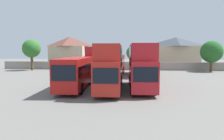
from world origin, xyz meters
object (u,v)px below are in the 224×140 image
bus_3 (141,64)px  tree_right_of_lot (133,53)px  bus_6 (143,60)px  house_terrace_left (70,51)px  tree_behind_wall (212,52)px  tree_left_of_lot (31,49)px  bus_4 (98,59)px  bus_1 (76,71)px  bus_2 (110,65)px  bus_5 (116,64)px  house_terrace_centre (176,52)px

bus_3 → tree_right_of_lot: tree_right_of_lot is taller
bus_6 → house_terrace_left: bearing=-138.0°
tree_behind_wall → tree_right_of_lot: bearing=164.3°
tree_left_of_lot → tree_right_of_lot: bearing=13.9°
tree_right_of_lot → bus_4: bearing=-116.1°
house_terrace_left → tree_right_of_lot: (17.02, -5.47, -0.31)m
house_terrace_left → bus_1: bearing=-71.5°
bus_2 → bus_3: size_ratio=1.11×
bus_3 → bus_5: bus_3 is taller
bus_2 → tree_behind_wall: tree_behind_wall is taller
bus_4 → tree_behind_wall: (22.16, 8.11, 1.29)m
house_terrace_centre → bus_1: bearing=-117.0°
tree_left_of_lot → tree_right_of_lot: 22.88m
bus_2 → tree_behind_wall: (18.22, 22.66, 1.31)m
bus_3 → tree_right_of_lot: 26.55m
tree_right_of_lot → bus_1: bearing=-102.8°
bus_3 → bus_1: bearing=-88.5°
bus_3 → bus_6: (0.73, 13.94, -0.05)m
bus_4 → tree_behind_wall: tree_behind_wall is taller
bus_4 → bus_6: (8.03, 0.04, -0.03)m
bus_5 → tree_left_of_lot: tree_left_of_lot is taller
bus_2 → tree_right_of_lot: bearing=172.5°
house_terrace_centre → tree_behind_wall: bearing=-63.5°
bus_4 → bus_6: bearing=89.5°
house_terrace_left → house_terrace_centre: size_ratio=0.84×
bus_5 → tree_left_of_lot: 20.68m
bus_1 → house_terrace_centre: house_terrace_centre is taller
tree_behind_wall → house_terrace_centre: bearing=116.5°
house_terrace_left → tree_left_of_lot: bearing=-115.2°
bus_6 → house_terrace_left: size_ratio=1.18×
bus_6 → tree_behind_wall: bearing=115.5°
tree_behind_wall → house_terrace_left: bearing=163.2°
bus_1 → bus_5: (3.18, 14.49, 0.02)m
bus_1 → bus_3: bearing=90.3°
tree_behind_wall → tree_right_of_lot: 16.60m
bus_3 → bus_4: 15.70m
bus_1 → tree_left_of_lot: 27.01m
bus_3 → bus_5: bearing=-166.6°
house_terrace_left → tree_left_of_lot: house_terrace_left is taller
bus_1 → bus_3: bus_3 is taller
house_terrace_centre → tree_behind_wall: size_ratio=1.76×
bus_3 → bus_2: bearing=-81.8°
bus_1 → house_terrace_left: bearing=-165.4°
bus_4 → tree_right_of_lot: (6.18, 12.61, 1.03)m
bus_5 → house_terrace_centre: bearing=143.7°
bus_5 → bus_6: size_ratio=1.05×
bus_5 → bus_4: bearing=-88.9°
tree_left_of_lot → tree_behind_wall: 38.18m
house_terrace_left → tree_right_of_lot: 17.88m
bus_1 → tree_left_of_lot: size_ratio=1.61×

